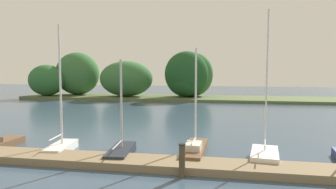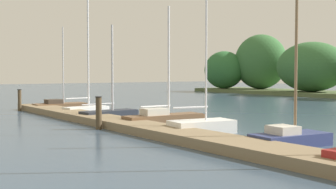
{
  "view_description": "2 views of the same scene",
  "coord_description": "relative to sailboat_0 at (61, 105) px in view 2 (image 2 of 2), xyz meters",
  "views": [
    {
      "loc": [
        1.19,
        -2.83,
        4.52
      ],
      "look_at": [
        -1.67,
        12.88,
        3.18
      ],
      "focal_mm": 31.88,
      "sensor_mm": 36.0,
      "label": 1
    },
    {
      "loc": [
        17.21,
        0.52,
        2.49
      ],
      "look_at": [
        0.01,
        12.66,
        1.45
      ],
      "focal_mm": 47.5,
      "sensor_mm": 36.0,
      "label": 2
    }
  ],
  "objects": [
    {
      "name": "dock_pier",
      "position": [
        11.51,
        -1.55,
        -0.11
      ],
      "size": [
        26.3,
        1.8,
        0.35
      ],
      "color": "#847051",
      "rests_on": "ground"
    },
    {
      "name": "far_shore",
      "position": [
        0.52,
        30.04,
        2.7
      ],
      "size": [
        59.04,
        8.05,
        7.33
      ],
      "color": "#56663D",
      "rests_on": "ground"
    },
    {
      "name": "sailboat_0",
      "position": [
        0.0,
        0.0,
        0.0
      ],
      "size": [
        1.43,
        3.71,
        5.57
      ],
      "rotation": [
        0.0,
        0.0,
        1.53
      ],
      "color": "brown",
      "rests_on": "ground"
    },
    {
      "name": "sailboat_1",
      "position": [
        4.04,
        0.06,
        0.14
      ],
      "size": [
        1.26,
        2.92,
        6.94
      ],
      "rotation": [
        0.0,
        0.0,
        1.68
      ],
      "color": "white",
      "rests_on": "ground"
    },
    {
      "name": "sailboat_2",
      "position": [
        7.59,
        -0.22,
        0.04
      ],
      "size": [
        1.32,
        3.41,
        5.04
      ],
      "rotation": [
        0.0,
        0.0,
        1.67
      ],
      "color": "#232833",
      "rests_on": "ground"
    },
    {
      "name": "sailboat_3",
      "position": [
        11.33,
        0.72,
        0.06
      ],
      "size": [
        1.18,
        4.32,
        5.65
      ],
      "rotation": [
        0.0,
        0.0,
        1.53
      ],
      "color": "brown",
      "rests_on": "ground"
    },
    {
      "name": "sailboat_4",
      "position": [
        14.81,
        0.24,
        0.06
      ],
      "size": [
        1.62,
        2.93,
        7.39
      ],
      "rotation": [
        0.0,
        0.0,
        1.43
      ],
      "color": "white",
      "rests_on": "ground"
    },
    {
      "name": "sailboat_5",
      "position": [
        18.89,
        0.71,
        0.06
      ],
      "size": [
        1.54,
        3.06,
        6.24
      ],
      "rotation": [
        0.0,
        0.0,
        1.45
      ],
      "color": "navy",
      "rests_on": "ground"
    },
    {
      "name": "mooring_piling_0",
      "position": [
        -0.41,
        -2.67,
        0.42
      ],
      "size": [
        0.26,
        0.26,
        1.41
      ],
      "color": "#4C3D28",
      "rests_on": "ground"
    },
    {
      "name": "mooring_piling_1",
      "position": [
        11.1,
        -2.69,
        0.44
      ],
      "size": [
        0.3,
        0.3,
        1.45
      ],
      "color": "#4C3D28",
      "rests_on": "ground"
    }
  ]
}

